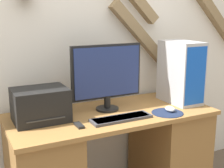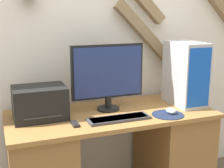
% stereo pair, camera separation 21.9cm
% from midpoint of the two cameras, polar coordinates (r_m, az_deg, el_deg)
% --- Properties ---
extents(wall_back, '(6.40, 0.17, 2.70)m').
position_cam_midpoint_polar(wall_back, '(2.49, -6.20, 10.82)').
color(wall_back, white).
rests_on(wall_back, ground_plane).
extents(desk, '(1.47, 0.65, 0.76)m').
position_cam_midpoint_polar(desk, '(2.38, -2.79, -13.58)').
color(desk, olive).
rests_on(desk, ground_plane).
extents(monitor, '(0.54, 0.17, 0.48)m').
position_cam_midpoint_polar(monitor, '(2.24, -3.63, 1.79)').
color(monitor, black).
rests_on(monitor, desk).
extents(keyboard, '(0.42, 0.13, 0.02)m').
position_cam_midpoint_polar(keyboard, '(2.09, -1.30, -6.32)').
color(keyboard, '#3D3D42').
rests_on(keyboard, desk).
extents(mousepad, '(0.23, 0.23, 0.00)m').
position_cam_midpoint_polar(mousepad, '(2.24, 7.37, -5.29)').
color(mousepad, '#19233D').
rests_on(mousepad, desk).
extents(mouse, '(0.06, 0.09, 0.04)m').
position_cam_midpoint_polar(mouse, '(2.26, 7.86, -4.57)').
color(mouse, silver).
rests_on(mouse, mousepad).
extents(computer_tower, '(0.21, 0.35, 0.48)m').
position_cam_midpoint_polar(computer_tower, '(2.48, 10.04, 2.12)').
color(computer_tower, '#B2B2B7').
rests_on(computer_tower, desk).
extents(printer, '(0.35, 0.27, 0.22)m').
position_cam_midpoint_polar(printer, '(2.12, -15.89, -3.74)').
color(printer, black).
rests_on(printer, desk).
extents(remote_control, '(0.04, 0.10, 0.02)m').
position_cam_midpoint_polar(remote_control, '(2.00, -9.22, -7.52)').
color(remote_control, black).
rests_on(remote_control, desk).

